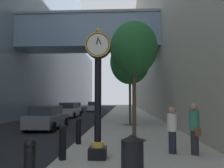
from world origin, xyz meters
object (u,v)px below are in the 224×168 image
object	(u,v)px
car_white_near	(94,107)
car_grey_far	(47,118)
bollard_second	(63,141)
street_tree_near	(134,49)
trash_bin	(132,157)
street_tree_mid_near	(130,62)
bollard_third	(79,130)
car_blue_trailing	(74,108)
car_silver_mid	(69,110)
bollard_nearest	(30,164)
street_clock	(98,86)
pedestrian_by_clock	(172,129)
pedestrian_walking	(194,127)

from	to	relation	value
car_white_near	car_grey_far	world-z (taller)	car_white_near
bollard_second	car_grey_far	xyz separation A→B (m)	(-3.26, 7.89, 0.06)
street_tree_near	trash_bin	world-z (taller)	street_tree_near
street_tree_mid_near	bollard_second	bearing A→B (deg)	-104.08
car_white_near	car_grey_far	bearing A→B (deg)	-90.36
car_white_near	car_grey_far	distance (m)	22.47
bollard_third	car_blue_trailing	bearing A→B (deg)	103.32
car_white_near	car_silver_mid	bearing A→B (deg)	-95.01
car_white_near	car_grey_far	size ratio (longest dim) A/B	1.10
bollard_nearest	trash_bin	size ratio (longest dim) A/B	1.03
street_tree_mid_near	bollard_nearest	bearing A→B (deg)	-101.31
street_clock	pedestrian_by_clock	bearing A→B (deg)	17.56
street_tree_near	car_grey_far	bearing A→B (deg)	141.40
bollard_nearest	street_clock	bearing A→B (deg)	67.61
bollard_nearest	pedestrian_walking	bearing A→B (deg)	37.11
bollard_nearest	pedestrian_by_clock	world-z (taller)	pedestrian_by_clock
street_clock	street_tree_near	distance (m)	3.97
street_clock	bollard_second	xyz separation A→B (m)	(-1.07, -0.19, -1.72)
bollard_second	car_silver_mid	size ratio (longest dim) A/B	0.26
car_blue_trailing	trash_bin	bearing A→B (deg)	-74.30
bollard_third	bollard_second	bearing A→B (deg)	-90.00
bollard_second	street_tree_mid_near	distance (m)	10.62
bollard_third	street_tree_near	bearing A→B (deg)	22.19
street_tree_mid_near	car_white_near	distance (m)	21.94
bollard_second	pedestrian_walking	bearing A→B (deg)	11.03
street_tree_mid_near	pedestrian_by_clock	xyz separation A→B (m)	(1.19, -8.52, -3.83)
pedestrian_walking	street_tree_mid_near	bearing A→B (deg)	102.42
pedestrian_by_clock	car_white_near	bearing A→B (deg)	102.85
pedestrian_walking	car_grey_far	bearing A→B (deg)	136.97
car_blue_trailing	bollard_nearest	bearing A→B (deg)	-79.05
bollard_second	pedestrian_by_clock	world-z (taller)	pedestrian_by_clock
car_white_near	trash_bin	bearing A→B (deg)	-80.75
bollard_second	bollard_third	distance (m)	2.41
bollard_third	car_white_near	world-z (taller)	car_white_near
pedestrian_walking	car_silver_mid	bearing A→B (deg)	116.55
bollard_second	street_tree_near	world-z (taller)	street_tree_near
street_tree_mid_near	car_white_near	xyz separation A→B (m)	(-5.51, 20.86, -4.01)
bollard_third	street_tree_mid_near	size ratio (longest dim) A/B	0.17
bollard_nearest	car_grey_far	world-z (taller)	car_grey_far
street_clock	car_grey_far	bearing A→B (deg)	119.36
car_silver_mid	street_clock	bearing A→B (deg)	-73.35
bollard_second	bollard_third	xyz separation A→B (m)	(0.00, 2.41, 0.00)
pedestrian_walking	car_grey_far	world-z (taller)	pedestrian_walking
street_tree_near	trash_bin	xyz separation A→B (m)	(-0.29, -5.02, -3.70)
street_tree_mid_near	pedestrian_walking	distance (m)	9.64
bollard_nearest	pedestrian_walking	size ratio (longest dim) A/B	0.63
bollard_second	pedestrian_walking	distance (m)	4.39
bollard_nearest	bollard_second	bearing A→B (deg)	90.00
street_tree_near	street_tree_mid_near	distance (m)	6.14
street_tree_near	car_white_near	world-z (taller)	street_tree_near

